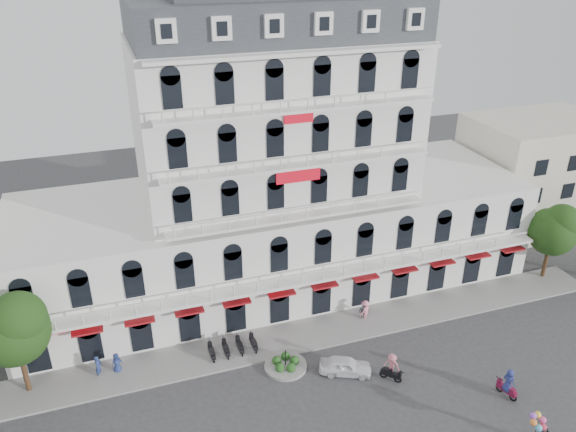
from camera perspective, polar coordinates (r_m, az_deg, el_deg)
The scene contains 16 objects.
ground at distance 40.37m, azimuth 6.92°, elevation -19.45°, with size 120.00×120.00×0.00m, color #38383A.
sidewalk at distance 46.42m, azimuth 2.14°, elevation -11.90°, with size 53.00×4.00×0.16m, color gray.
main_building at distance 48.72m, azimuth -1.40°, elevation 3.61°, with size 45.00×15.00×25.80m.
flank_building_east at distance 66.42m, azimuth 23.65°, elevation 4.02°, with size 14.00×10.00×12.00m, color beige.
traffic_island at distance 43.35m, azimuth -0.25°, elevation -14.85°, with size 3.20×3.20×1.60m.
parked_scooter_row at distance 44.92m, azimuth -5.59°, elevation -13.70°, with size 4.40×1.80×1.10m, color black, non-canonical shape.
tree_west_inner at distance 42.17m, azimuth -26.14°, elevation -10.04°, with size 4.76×4.76×8.25m.
tree_east_inner at distance 56.30m, azimuth 25.42°, elevation -1.14°, with size 4.40×4.37×7.57m.
parked_car at distance 42.85m, azimuth 5.85°, elevation -14.91°, with size 1.54×3.84×1.31m, color white.
rider_east at distance 43.37m, azimuth 21.47°, elevation -15.50°, with size 0.81×1.67×2.31m.
rider_center at distance 42.35m, azimuth 10.47°, elevation -14.80°, with size 1.34×1.35×2.34m.
pedestrian_left at distance 44.41m, azimuth -16.99°, elevation -14.10°, with size 0.81×0.53×1.67m, color navy.
pedestrian_mid at distance 48.02m, azimuth 7.64°, elevation -9.57°, with size 0.96×0.40×1.64m, color slate.
pedestrian_right at distance 48.03m, azimuth 7.84°, elevation -9.44°, with size 1.17×0.67×1.81m, color pink.
pedestrian_far at distance 44.44m, azimuth -18.71°, elevation -14.26°, with size 0.65×0.43×1.80m, color navy.
balloon_vendor at distance 40.66m, azimuth 24.35°, elevation -19.30°, with size 1.41×1.32×2.45m.
Camera 1 is at (-13.28, -24.90, 28.88)m, focal length 35.00 mm.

